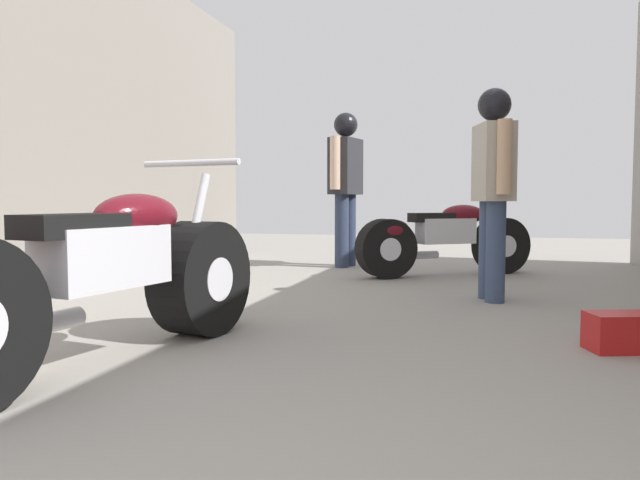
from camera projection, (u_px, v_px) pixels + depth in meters
ground_plane at (356, 319)px, 3.99m from camera, size 18.95×18.95×0.00m
garage_partition_left at (8, 93)px, 4.54m from camera, size 0.08×8.69×3.15m
motorcycle_maroon_cruiser at (98, 281)px, 2.80m from camera, size 0.76×2.15×1.00m
motorcycle_black_naked at (442, 240)px, 6.26m from camera, size 1.74×1.23×0.90m
mechanic_in_blue at (493, 174)px, 4.67m from camera, size 0.33×0.64×1.63m
mechanic_with_helmet at (346, 175)px, 7.07m from camera, size 0.34×0.70×1.78m
red_toolbox at (623, 332)px, 3.14m from camera, size 0.39×0.30×0.20m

